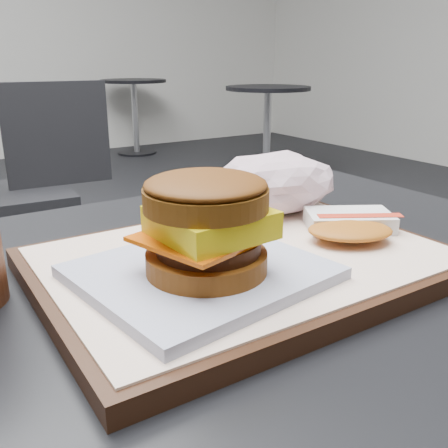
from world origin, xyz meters
TOP-DOWN VIEW (x-y plane):
  - customer_table at (0.00, 0.00)m, footprint 0.80×0.60m
  - serving_tray at (-0.00, -0.01)m, footprint 0.38×0.28m
  - breakfast_sandwich at (-0.06, -0.05)m, footprint 0.21×0.19m
  - hash_brown at (0.12, -0.03)m, footprint 0.14×0.12m
  - crumpled_wrapper at (0.11, 0.08)m, footprint 0.16×0.12m
  - neighbor_chair at (0.13, 1.62)m, footprint 0.62×0.45m
  - bg_table_near at (2.20, 2.80)m, footprint 0.66×0.66m
  - bg_table_far at (1.80, 4.50)m, footprint 0.66×0.66m

SIDE VIEW (x-z plane):
  - neighbor_chair at x=0.13m, z-range 0.07..0.95m
  - bg_table_near at x=2.20m, z-range 0.19..0.94m
  - bg_table_far at x=1.80m, z-range 0.19..0.94m
  - customer_table at x=0.00m, z-range 0.20..0.97m
  - serving_tray at x=0.00m, z-range 0.77..0.79m
  - hash_brown at x=0.12m, z-range 0.79..0.81m
  - crumpled_wrapper at x=0.11m, z-range 0.79..0.86m
  - breakfast_sandwich at x=-0.06m, z-range 0.78..0.88m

